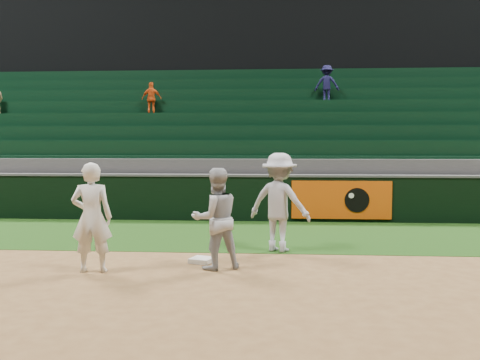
% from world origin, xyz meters
% --- Properties ---
extents(ground, '(70.00, 70.00, 0.00)m').
position_xyz_m(ground, '(0.00, 0.00, 0.00)').
color(ground, brown).
rests_on(ground, ground).
extents(foul_grass, '(36.00, 4.20, 0.01)m').
position_xyz_m(foul_grass, '(0.00, 3.00, 0.00)').
color(foul_grass, black).
rests_on(foul_grass, ground).
extents(upper_deck, '(40.00, 12.00, 12.00)m').
position_xyz_m(upper_deck, '(0.00, 17.45, 6.00)').
color(upper_deck, black).
rests_on(upper_deck, ground).
extents(first_base, '(0.46, 0.46, 0.08)m').
position_xyz_m(first_base, '(0.01, 0.11, 0.04)').
color(first_base, silver).
rests_on(first_base, ground).
extents(first_baseman, '(0.70, 0.51, 1.79)m').
position_xyz_m(first_baseman, '(-1.66, -0.70, 0.89)').
color(first_baseman, silver).
rests_on(first_baseman, ground).
extents(baserunner, '(1.01, 0.92, 1.68)m').
position_xyz_m(baserunner, '(0.32, -0.35, 0.84)').
color(baserunner, '#A5A9B0').
rests_on(baserunner, ground).
extents(base_coach, '(1.40, 1.12, 1.89)m').
position_xyz_m(base_coach, '(1.37, 1.15, 0.96)').
color(base_coach, '#A5A7B3').
rests_on(base_coach, foul_grass).
extents(field_wall, '(36.00, 0.45, 1.25)m').
position_xyz_m(field_wall, '(0.03, 5.20, 0.63)').
color(field_wall, black).
rests_on(field_wall, ground).
extents(stadium_seating, '(36.00, 5.95, 4.85)m').
position_xyz_m(stadium_seating, '(0.00, 8.97, 1.70)').
color(stadium_seating, '#38393B').
rests_on(stadium_seating, ground).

